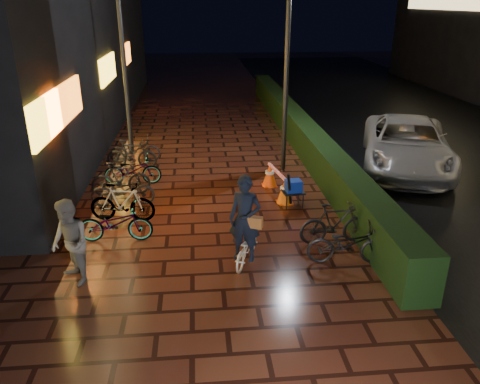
{
  "coord_description": "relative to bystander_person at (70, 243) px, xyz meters",
  "views": [
    {
      "loc": [
        -0.35,
        -8.24,
        4.85
      ],
      "look_at": [
        0.48,
        0.83,
        1.1
      ],
      "focal_mm": 35.0,
      "sensor_mm": 36.0,
      "label": 1
    }
  ],
  "objects": [
    {
      "name": "hedge",
      "position": [
        6.02,
        8.59,
        -0.32
      ],
      "size": [
        0.7,
        20.0,
        1.0
      ],
      "primitive_type": "cube",
      "color": "black",
      "rests_on": "ground"
    },
    {
      "name": "cart_assembly",
      "position": [
        4.68,
        3.03,
        -0.3
      ],
      "size": [
        0.58,
        0.6,
        1.0
      ],
      "color": "black",
      "rests_on": "ground"
    },
    {
      "name": "cyclist",
      "position": [
        3.21,
        0.39,
        -0.13
      ],
      "size": [
        0.91,
        1.36,
        1.85
      ],
      "color": "silver",
      "rests_on": "ground"
    },
    {
      "name": "lamp_post_hedge",
      "position": [
        4.95,
        5.87,
        2.12
      ],
      "size": [
        0.51,
        0.16,
        5.34
      ],
      "color": "black",
      "rests_on": "ground"
    },
    {
      "name": "van",
      "position": [
        8.73,
        5.62,
        -0.06
      ],
      "size": [
        4.13,
        5.92,
        1.5
      ],
      "primitive_type": "imported",
      "rotation": [
        0.0,
        0.0,
        -0.34
      ],
      "color": "#AEAFB3",
      "rests_on": "ground"
    },
    {
      "name": "bystander_person",
      "position": [
        0.0,
        0.0,
        0.0
      ],
      "size": [
        0.96,
        1.0,
        1.63
      ],
      "primitive_type": "imported",
      "rotation": [
        0.0,
        0.0,
        -0.97
      ],
      "color": "#5A595C",
      "rests_on": "ground"
    },
    {
      "name": "parked_bikes_hedge",
      "position": [
        5.2,
        0.58,
        -0.38
      ],
      "size": [
        1.65,
        1.43,
        0.93
      ],
      "color": "black",
      "rests_on": "ground"
    },
    {
      "name": "ground",
      "position": [
        2.72,
        0.59,
        -0.82
      ],
      "size": [
        80.0,
        80.0,
        0.0
      ],
      "primitive_type": "plane",
      "color": "#381911",
      "rests_on": "ground"
    },
    {
      "name": "parked_bikes_storefront",
      "position": [
        0.41,
        4.29,
        -0.38
      ],
      "size": [
        1.85,
        6.0,
        0.93
      ],
      "color": "black",
      "rests_on": "ground"
    },
    {
      "name": "lamp_post_sf",
      "position": [
        0.1,
        7.86,
        2.14
      ],
      "size": [
        0.51,
        0.15,
        5.37
      ],
      "color": "black",
      "rests_on": "ground"
    },
    {
      "name": "traffic_barrier",
      "position": [
        4.42,
        3.87,
        -0.49
      ],
      "size": [
        0.63,
        1.63,
        0.66
      ],
      "color": "orange",
      "rests_on": "ground"
    }
  ]
}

